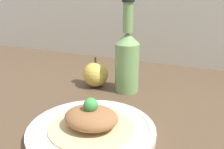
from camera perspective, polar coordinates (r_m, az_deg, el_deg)
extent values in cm
cube|color=brown|center=(64.43, -0.54, -12.20)|extent=(180.00, 110.00, 4.00)
cylinder|color=silver|center=(58.98, -4.48, -12.25)|extent=(28.19, 28.19, 1.83)
torus|color=silver|center=(58.64, -4.49, -11.71)|extent=(27.21, 27.21, 1.28)
cylinder|color=#D6BC7F|center=(58.40, -4.51, -11.32)|extent=(18.74, 18.74, 0.40)
ellipsoid|color=brown|center=(57.24, -4.57, -9.34)|extent=(11.91, 10.12, 4.22)
sphere|color=green|center=(55.82, -4.65, -6.61)|extent=(3.11, 3.11, 3.11)
cylinder|color=#729E5B|center=(78.93, 3.27, 1.51)|extent=(7.25, 7.25, 14.78)
cone|color=#729E5B|center=(76.57, 3.40, 7.93)|extent=(7.25, 7.25, 3.26)
cylinder|color=#729E5B|center=(75.58, 3.49, 12.28)|extent=(2.90, 2.90, 8.48)
cylinder|color=black|center=(75.09, 3.57, 15.94)|extent=(3.62, 3.62, 1.20)
sphere|color=gold|center=(83.34, -3.58, 0.05)|extent=(8.02, 8.02, 8.02)
cylinder|color=brown|center=(81.89, -3.65, 3.11)|extent=(0.64, 0.64, 1.80)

